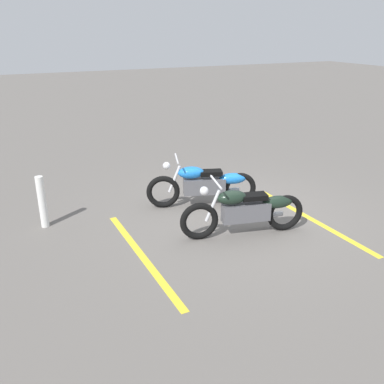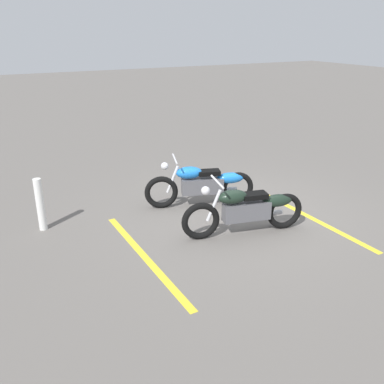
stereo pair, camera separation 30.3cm
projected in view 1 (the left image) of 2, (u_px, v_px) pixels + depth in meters
ground_plane at (241, 214)px, 8.12m from camera, size 60.00×60.00×0.00m
motorcycle_bright_foreground at (205, 184)px, 8.36m from camera, size 2.15×0.87×1.04m
motorcycle_dark_foreground at (246, 210)px, 7.18m from camera, size 2.20×0.74×1.04m
bollard_post at (42, 202)px, 7.46m from camera, size 0.14×0.14×0.96m
parking_stripe_near at (312, 219)px, 7.90m from camera, size 0.18×3.20×0.01m
parking_stripe_mid at (142, 256)px, 6.64m from camera, size 0.18×3.20×0.01m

